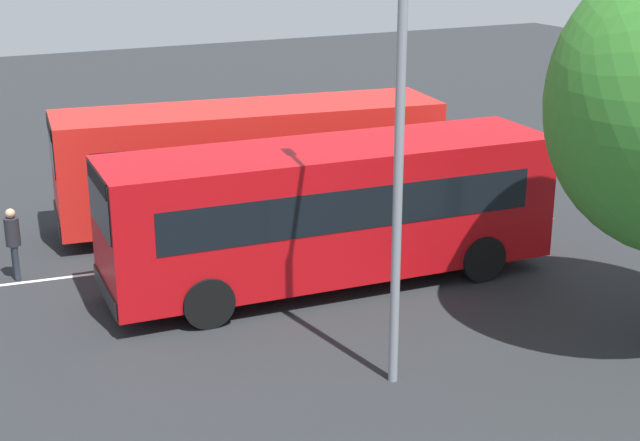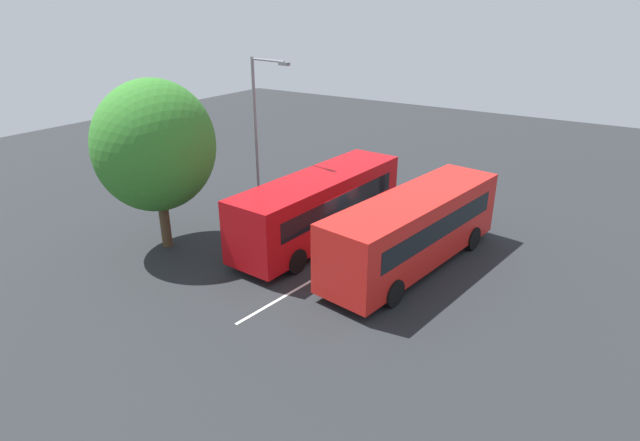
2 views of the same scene
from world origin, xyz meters
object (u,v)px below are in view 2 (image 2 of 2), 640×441
at_px(bus_far_left, 414,228).
at_px(bus_center_left, 320,205).
at_px(pedestrian, 438,195).
at_px(street_lamp, 259,128).
at_px(depot_tree, 155,146).

xyz_separation_m(bus_far_left, bus_center_left, (0.02, 4.60, 0.00)).
bearing_deg(pedestrian, street_lamp, -56.99).
bearing_deg(street_lamp, bus_far_left, 3.42).
bearing_deg(pedestrian, bus_center_left, -29.44).
xyz_separation_m(bus_far_left, street_lamp, (1.00, 8.83, 2.80)).
xyz_separation_m(bus_center_left, pedestrian, (6.10, -3.25, -0.74)).
distance_m(bus_far_left, bus_center_left, 4.60).
height_order(bus_far_left, street_lamp, street_lamp).
relative_size(bus_far_left, street_lamp, 1.28).
bearing_deg(street_lamp, pedestrian, 44.30).
bearing_deg(depot_tree, bus_center_left, -51.01).
height_order(bus_far_left, depot_tree, depot_tree).
height_order(bus_far_left, bus_center_left, same).
bearing_deg(street_lamp, bus_center_left, -3.13).
relative_size(pedestrian, street_lamp, 0.21).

